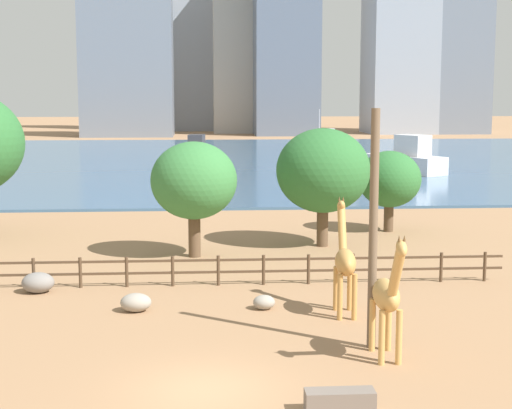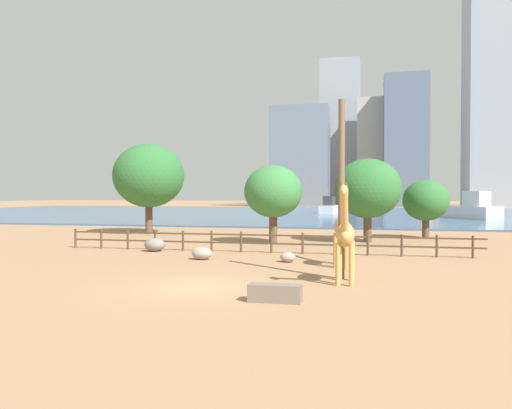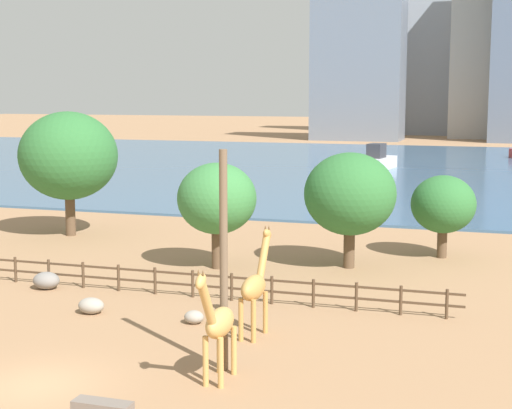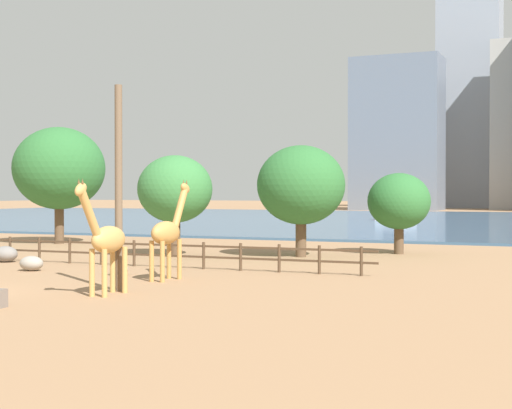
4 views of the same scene
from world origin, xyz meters
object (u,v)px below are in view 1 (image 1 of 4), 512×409
object	(u,v)px
giraffe_tall	(387,296)
boulder_by_pole	(38,283)
giraffe_companion	(345,261)
boat_sailboat	(322,141)
utility_pole	(373,230)
boulder_near_fence	(136,302)
tree_left_large	(194,181)
boat_ferry	(406,160)
tree_right_tall	(323,171)
feeding_trough	(340,401)
boat_tug	(198,152)
tree_center_broad	(389,180)
boulder_small	(264,302)

from	to	relation	value
giraffe_tall	boulder_by_pole	world-z (taller)	giraffe_tall
giraffe_companion	boat_sailboat	world-z (taller)	boat_sailboat
utility_pole	boulder_near_fence	world-z (taller)	utility_pole
boulder_by_pole	tree_left_large	bearing A→B (deg)	47.09
boulder_near_fence	boat_sailboat	bearing A→B (deg)	77.02
utility_pole	boat_ferry	xyz separation A→B (m)	(15.37, 54.68, -2.32)
boulder_near_fence	boulder_by_pole	size ratio (longest dim) A/B	0.88
tree_left_large	giraffe_companion	bearing A→B (deg)	-62.37
giraffe_tall	boat_ferry	world-z (taller)	giraffe_tall
utility_pole	tree_left_large	bearing A→B (deg)	111.51
tree_right_tall	boat_sailboat	xyz separation A→B (m)	(11.84, 77.93, -2.91)
boulder_by_pole	tree_left_large	world-z (taller)	tree_left_large
feeding_trough	boat_tug	bearing A→B (deg)	93.06
giraffe_companion	boulder_near_fence	world-z (taller)	giraffe_companion
utility_pole	boulder_near_fence	bearing A→B (deg)	148.96
giraffe_companion	tree_center_broad	xyz separation A→B (m)	(5.84, 17.48, 1.12)
boulder_near_fence	tree_left_large	size ratio (longest dim) A/B	0.20
boat_tug	tree_center_broad	bearing A→B (deg)	-158.00
boulder_small	boat_ferry	world-z (taller)	boat_ferry
giraffe_tall	tree_center_broad	bearing A→B (deg)	166.17
boat_ferry	tree_right_tall	bearing A→B (deg)	125.38
giraffe_tall	tree_center_broad	distance (m)	23.30
boulder_near_fence	boulder_by_pole	world-z (taller)	boulder_by_pole
boat_ferry	tree_center_broad	bearing A→B (deg)	130.03
utility_pole	giraffe_companion	bearing A→B (deg)	92.33
utility_pole	tree_right_tall	xyz separation A→B (m)	(1.03, 17.15, 0.24)
boulder_by_pole	feeding_trough	size ratio (longest dim) A/B	0.74
boulder_near_fence	boat_ferry	world-z (taller)	boat_ferry
boat_tug	boulder_small	bearing A→B (deg)	-168.70
giraffe_tall	boulder_by_pole	distance (m)	15.49
boulder_by_pole	boat_tug	distance (m)	63.60
boulder_by_pole	boat_ferry	distance (m)	54.29
giraffe_tall	boat_tug	distance (m)	72.67
boulder_small	tree_left_large	distance (m)	10.99
feeding_trough	boat_tug	world-z (taller)	boat_tug
boulder_near_fence	tree_right_tall	distance (m)	15.73
feeding_trough	boat_ferry	bearing A→B (deg)	73.88
tree_right_tall	boat_ferry	distance (m)	40.26
boulder_small	tree_center_broad	world-z (taller)	tree_center_broad
boulder_near_fence	feeding_trough	distance (m)	11.61
boat_sailboat	feeding_trough	bearing A→B (deg)	61.85
tree_center_broad	boat_ferry	xyz separation A→B (m)	(9.69, 33.23, -1.60)
utility_pole	boulder_small	size ratio (longest dim) A/B	9.15
tree_left_large	boat_sailboat	bearing A→B (deg)	76.89
giraffe_companion	boat_ferry	bearing A→B (deg)	-13.79
feeding_trough	boulder_small	bearing A→B (deg)	96.75
boulder_near_fence	tree_right_tall	bearing A→B (deg)	54.05
tree_right_tall	boat_tug	world-z (taller)	tree_right_tall
giraffe_companion	giraffe_tall	bearing A→B (deg)	-172.53
boulder_near_fence	boat_sailboat	xyz separation A→B (m)	(20.81, 90.30, 0.82)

